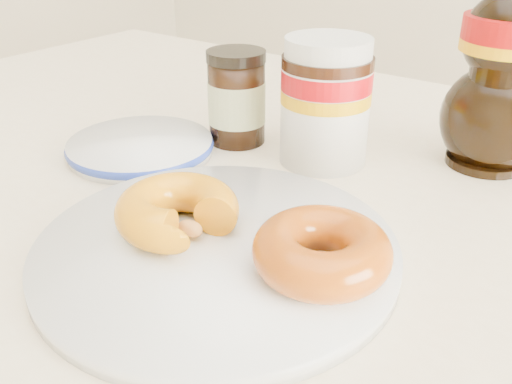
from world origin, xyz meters
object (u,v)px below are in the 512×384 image
Objects in this scene: donut_whole at (322,251)px; blue_rim_saucer at (140,146)px; dark_jar at (237,98)px; plate at (216,249)px; syrup_bottle at (503,68)px; donut_bitten at (177,211)px; nutella_jar at (326,97)px; dining_table at (302,297)px.

blue_rim_saucer is at bearing 161.99° from donut_whole.
blue_rim_saucer is (-0.06, -0.09, -0.04)m from dark_jar.
blue_rim_saucer is (-0.19, 0.10, 0.00)m from plate.
syrup_bottle is (0.03, 0.28, 0.07)m from donut_whole.
dark_jar is at bearing 93.37° from donut_bitten.
plate is 0.33m from syrup_bottle.
dining_table is at bearing -65.86° from nutella_jar.
dining_table is 14.70× the size of donut_whole.
dining_table is 0.16m from donut_bitten.
dark_jar is (-0.13, 0.19, 0.04)m from plate.
nutella_jar is (-0.03, 0.20, 0.06)m from plate.
donut_whole is 0.48× the size of syrup_bottle.
donut_bitten is 0.19m from blue_rim_saucer.
plate is 1.36× the size of syrup_bottle.
donut_bitten is at bearing -92.15° from nutella_jar.
donut_whole is at bearing -39.90° from dark_jar.
nutella_jar is 0.17m from syrup_bottle.
dining_table is 0.13m from plate.
dark_jar is at bearing 140.10° from donut_whole.
dark_jar is (-0.21, 0.18, 0.02)m from donut_whole.
blue_rim_saucer is (-0.16, -0.10, -0.06)m from nutella_jar.
nutella_jar is (0.01, 0.21, 0.04)m from donut_bitten.
syrup_bottle is at bearing 66.68° from dining_table.
dining_table is at bearing 127.92° from donut_whole.
dining_table is 0.20m from nutella_jar.
dark_jar is (-0.15, 0.10, 0.13)m from dining_table.
syrup_bottle reaches higher than donut_whole.
blue_rim_saucer is (-0.27, 0.09, -0.02)m from donut_whole.
donut_bitten and donut_whole have the same top height.
donut_bitten is (-0.06, -0.09, 0.11)m from dining_table.
plate reaches higher than dining_table.
plate is at bearing -17.99° from donut_bitten.
syrup_bottle is (0.15, 0.30, 0.07)m from donut_bitten.
plate is at bearing -104.23° from dining_table.
donut_whole is at bearing -18.01° from blue_rim_saucer.
dining_table is 7.01× the size of syrup_bottle.
donut_whole is 0.95× the size of dark_jar.
dark_jar is (-0.24, -0.10, -0.05)m from syrup_bottle.
dark_jar is at bearing 124.31° from plate.
nutella_jar is 0.11m from dark_jar.
donut_bitten reaches higher than blue_rim_saucer.
dining_table is at bearing -113.32° from syrup_bottle.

